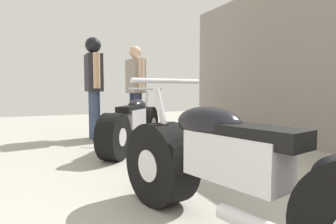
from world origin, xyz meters
name	(u,v)px	position (x,y,z in m)	size (l,w,h in m)	color
ground_plane	(136,174)	(0.00, 3.12, 0.00)	(14.97, 14.97, 0.00)	#A8A399
garage_partition_right	(328,57)	(2.74, 3.12, 1.31)	(0.08, 6.86, 2.61)	gray
motorcycle_maroon_cruiser	(239,176)	(0.11, 1.59, 0.38)	(0.81, 2.02, 0.95)	black
motorcycle_black_naked	(132,125)	(0.31, 4.29, 0.36)	(1.34, 1.64, 0.89)	black
mechanic_in_blue	(136,86)	(0.76, 5.49, 0.93)	(0.27, 0.66, 1.64)	#2D3851
mechanic_with_helmet	(94,79)	(0.00, 5.47, 1.05)	(0.27, 0.68, 1.75)	#384766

